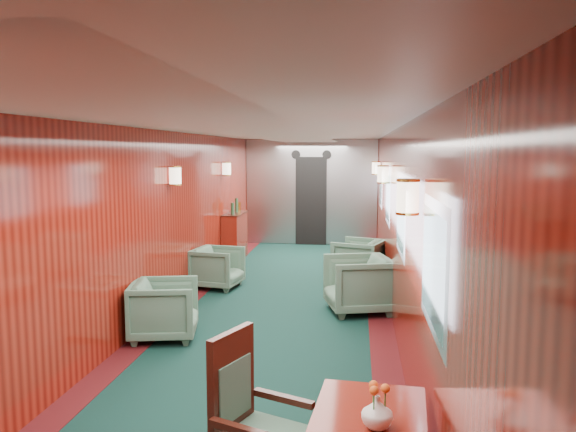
# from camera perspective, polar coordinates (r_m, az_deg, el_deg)

# --- Properties ---
(room) EXTENTS (12.00, 12.10, 2.40)m
(room) POSITION_cam_1_polar(r_m,az_deg,el_deg) (6.91, -1.59, 2.51)
(room) COLOR black
(room) RESTS_ON ground
(bulkhead) EXTENTS (2.98, 0.17, 2.39)m
(bulkhead) POSITION_cam_1_polar(r_m,az_deg,el_deg) (12.81, 2.39, 2.38)
(bulkhead) COLOR #A5A7AC
(bulkhead) RESTS_ON ground
(windows_right) EXTENTS (0.02, 8.60, 0.80)m
(windows_right) POSITION_cam_1_polar(r_m,az_deg,el_deg) (7.11, 10.66, 1.02)
(windows_right) COLOR silver
(windows_right) RESTS_ON ground
(wall_sconces) EXTENTS (2.97, 7.97, 0.25)m
(wall_sconces) POSITION_cam_1_polar(r_m,az_deg,el_deg) (7.46, -0.94, 4.00)
(wall_sconces) COLOR #FFEAC6
(wall_sconces) RESTS_ON ground
(side_chair) EXTENTS (0.61, 0.63, 1.07)m
(side_chair) POSITION_cam_1_polar(r_m,az_deg,el_deg) (3.52, -3.96, -19.50)
(side_chair) COLOR #1B4032
(side_chair) RESTS_ON ground
(credenza) EXTENTS (0.33, 1.04, 1.21)m
(credenza) POSITION_cam_1_polar(r_m,az_deg,el_deg) (11.07, -5.43, -2.00)
(credenza) COLOR maroon
(credenza) RESTS_ON ground
(flower_vase) EXTENTS (0.22, 0.22, 0.17)m
(flower_vase) POSITION_cam_1_polar(r_m,az_deg,el_deg) (3.18, 9.05, -19.07)
(flower_vase) COLOR silver
(flower_vase) RESTS_ON dining_table
(armchair_left_near) EXTENTS (0.87, 0.85, 0.67)m
(armchair_left_near) POSITION_cam_1_polar(r_m,az_deg,el_deg) (6.63, -12.44, -9.25)
(armchair_left_near) COLOR #1B4032
(armchair_left_near) RESTS_ON ground
(armchair_left_far) EXTENTS (0.81, 0.79, 0.64)m
(armchair_left_far) POSITION_cam_1_polar(r_m,az_deg,el_deg) (8.86, -7.16, -5.23)
(armchair_left_far) COLOR #1B4032
(armchair_left_far) RESTS_ON ground
(armchair_right_near) EXTENTS (1.00, 0.99, 0.75)m
(armchair_right_near) POSITION_cam_1_polar(r_m,az_deg,el_deg) (7.54, 7.15, -6.89)
(armchair_right_near) COLOR #1B4032
(armchair_right_near) RESTS_ON ground
(armchair_right_far) EXTENTS (0.96, 0.94, 0.69)m
(armchair_right_far) POSITION_cam_1_polar(r_m,az_deg,el_deg) (9.36, 7.19, -4.43)
(armchair_right_far) COLOR #1B4032
(armchair_right_far) RESTS_ON ground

